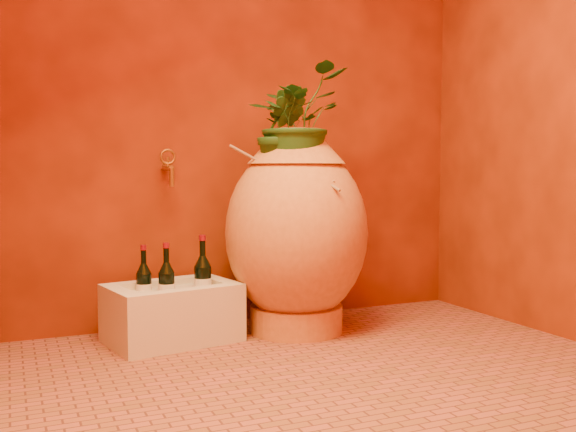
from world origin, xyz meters
name	(u,v)px	position (x,y,z in m)	size (l,w,h in m)	color
floor	(333,372)	(0.00, 0.00, 0.00)	(2.50, 2.50, 0.00)	#9C4933
wall_back	(246,84)	(0.00, 1.00, 1.25)	(2.50, 0.02, 2.50)	#551A04
wall_right	(576,72)	(1.25, 0.00, 1.25)	(0.02, 2.00, 2.50)	#551A04
amphora	(296,232)	(0.13, 0.65, 0.50)	(0.70, 0.70, 1.00)	#CF833A
stone_basin	(172,314)	(-0.47, 0.71, 0.13)	(0.63, 0.49, 0.27)	beige
wine_bottle_a	(203,281)	(-0.32, 0.72, 0.27)	(0.08, 0.08, 0.34)	black
wine_bottle_b	(144,287)	(-0.59, 0.77, 0.26)	(0.07, 0.07, 0.30)	black
wine_bottle_c	(167,287)	(-0.50, 0.70, 0.26)	(0.08, 0.08, 0.32)	black
wall_tap	(168,166)	(-0.44, 0.91, 0.82)	(0.08, 0.17, 0.18)	olive
plant_main	(296,121)	(0.12, 0.63, 1.03)	(0.48, 0.42, 0.53)	#1B4418
plant_side	(282,132)	(0.04, 0.61, 0.98)	(0.23, 0.19, 0.42)	#1B4418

